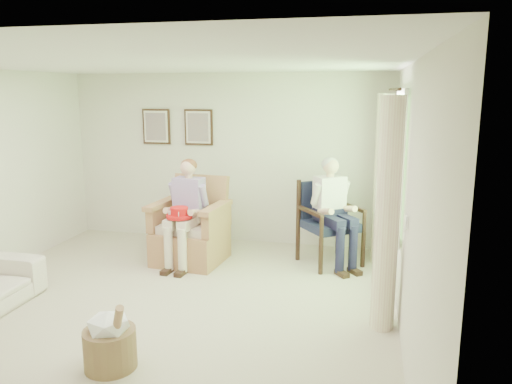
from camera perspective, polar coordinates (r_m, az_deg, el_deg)
floor at (r=5.61m, az=-11.08°, el=-13.35°), size 5.50×5.50×0.00m
back_wall at (r=7.75m, az=-3.27°, el=3.82°), size 5.00×0.04×2.60m
right_wall at (r=4.76m, az=16.97°, el=-1.59°), size 0.04×5.50×2.60m
ceiling at (r=5.10m, az=-12.24°, el=14.21°), size 5.00×5.50×0.02m
window at (r=5.89m, az=15.99°, el=3.73°), size 0.13×2.50×1.63m
curtain_left at (r=5.00m, az=14.75°, el=-2.62°), size 0.34×0.34×2.30m
curtain_right at (r=6.92m, az=14.27°, el=1.29°), size 0.34×0.34×2.30m
framed_print_left at (r=8.06m, az=-11.33°, el=7.35°), size 0.45×0.05×0.55m
framed_print_right at (r=7.80m, az=-6.59°, el=7.36°), size 0.45×0.05×0.55m
wicker_armchair at (r=6.99m, az=-7.40°, el=-4.90°), size 0.92×0.91×1.17m
wood_armchair at (r=6.94m, az=8.58°, el=-3.04°), size 0.72×0.68×1.11m
person_wicker at (r=6.74m, az=-7.95°, el=-1.43°), size 0.40×0.62×1.41m
person_dark at (r=6.70m, az=8.52°, el=-1.32°), size 0.40×0.63×1.44m
red_hat at (r=6.58m, az=-8.76°, el=-2.46°), size 0.34×0.34×0.14m
hatbox at (r=4.60m, az=-16.37°, el=-15.91°), size 0.59×0.59×0.66m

